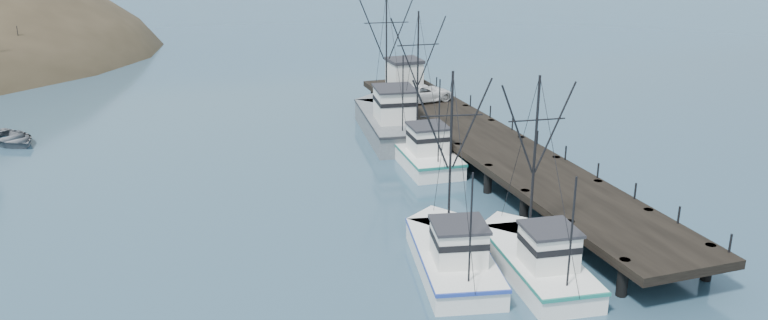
% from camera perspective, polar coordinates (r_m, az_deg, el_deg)
% --- Properties ---
extents(ground, '(400.00, 400.00, 0.00)m').
position_cam_1_polar(ground, '(38.16, -0.31, -10.20)').
color(ground, '#2A485F').
rests_on(ground, ground).
extents(pier, '(6.00, 44.00, 2.00)m').
position_cam_1_polar(pier, '(56.19, 8.07, 1.20)').
color(pier, black).
rests_on(pier, ground).
extents(trawler_near, '(4.47, 10.69, 10.86)m').
position_cam_1_polar(trawler_near, '(40.57, 11.45, -7.44)').
color(trawler_near, white).
rests_on(trawler_near, ground).
extents(trawler_mid, '(5.48, 11.08, 10.94)m').
position_cam_1_polar(trawler_mid, '(40.49, 5.17, -7.18)').
color(trawler_mid, white).
rests_on(trawler_mid, ground).
extents(trawler_far, '(4.27, 11.36, 11.59)m').
position_cam_1_polar(trawler_far, '(57.05, 2.83, 0.72)').
color(trawler_far, white).
rests_on(trawler_far, ground).
extents(work_vessel, '(5.87, 14.42, 12.17)m').
position_cam_1_polar(work_vessel, '(63.40, 0.43, 2.98)').
color(work_vessel, slate).
rests_on(work_vessel, ground).
extents(pier_shed, '(3.00, 3.20, 2.80)m').
position_cam_1_polar(pier_shed, '(71.66, 1.56, 6.63)').
color(pier_shed, silver).
rests_on(pier_shed, pier).
extents(pickup_truck, '(5.83, 3.42, 1.52)m').
position_cam_1_polar(pickup_truck, '(66.71, 3.02, 5.12)').
color(pickup_truck, silver).
rests_on(pickup_truck, pier).
extents(motorboat, '(6.67, 7.23, 1.22)m').
position_cam_1_polar(motorboat, '(68.71, -26.52, 1.15)').
color(motorboat, slate).
rests_on(motorboat, ground).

